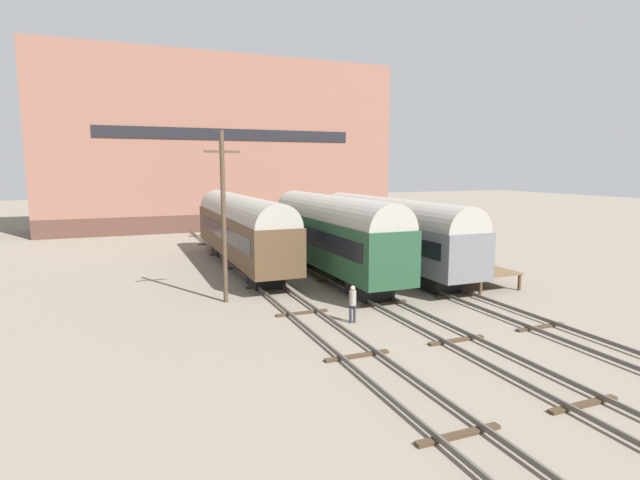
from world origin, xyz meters
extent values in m
plane|color=slate|center=(0.00, 0.00, 0.00)|extent=(200.00, 200.00, 0.00)
cube|color=#4C4742|center=(-5.22, 0.00, 0.18)|extent=(0.08, 60.00, 0.16)
cube|color=#4C4742|center=(-3.79, 0.00, 0.18)|extent=(0.08, 60.00, 0.16)
cube|color=#3D2D1E|center=(-4.50, -15.00, 0.05)|extent=(2.60, 0.24, 0.10)
cube|color=#3D2D1E|center=(-4.50, -9.00, 0.05)|extent=(2.60, 0.24, 0.10)
cube|color=#3D2D1E|center=(-4.50, -3.00, 0.05)|extent=(2.60, 0.24, 0.10)
cube|color=#3D2D1E|center=(-4.50, 3.00, 0.05)|extent=(2.60, 0.24, 0.10)
cube|color=#3D2D1E|center=(-4.50, 9.00, 0.05)|extent=(2.60, 0.24, 0.10)
cube|color=#3D2D1E|center=(-4.50, 15.00, 0.05)|extent=(2.60, 0.24, 0.10)
cube|color=#3D2D1E|center=(-4.50, 21.00, 0.05)|extent=(2.60, 0.24, 0.10)
cube|color=#3D2D1E|center=(-4.50, 27.00, 0.05)|extent=(2.60, 0.24, 0.10)
cube|color=#4C4742|center=(-0.72, 0.00, 0.18)|extent=(0.08, 60.00, 0.16)
cube|color=#4C4742|center=(0.72, 0.00, 0.18)|extent=(0.08, 60.00, 0.16)
cube|color=#3D2D1E|center=(0.00, -15.00, 0.05)|extent=(2.60, 0.24, 0.10)
cube|color=#3D2D1E|center=(0.00, -9.00, 0.05)|extent=(2.60, 0.24, 0.10)
cube|color=#3D2D1E|center=(0.00, -3.00, 0.05)|extent=(2.60, 0.24, 0.10)
cube|color=#3D2D1E|center=(0.00, 3.00, 0.05)|extent=(2.60, 0.24, 0.10)
cube|color=#3D2D1E|center=(0.00, 9.00, 0.05)|extent=(2.60, 0.24, 0.10)
cube|color=#3D2D1E|center=(0.00, 15.00, 0.05)|extent=(2.60, 0.24, 0.10)
cube|color=#3D2D1E|center=(0.00, 21.00, 0.05)|extent=(2.60, 0.24, 0.10)
cube|color=#3D2D1E|center=(0.00, 27.00, 0.05)|extent=(2.60, 0.24, 0.10)
cube|color=#4C4742|center=(3.79, 0.00, 0.18)|extent=(0.08, 60.00, 0.16)
cube|color=#4C4742|center=(5.22, 0.00, 0.18)|extent=(0.08, 60.00, 0.16)
cube|color=#3D2D1E|center=(4.50, -9.00, 0.05)|extent=(2.60, 0.24, 0.10)
cube|color=#3D2D1E|center=(4.50, -3.00, 0.05)|extent=(2.60, 0.24, 0.10)
cube|color=#3D2D1E|center=(4.50, 3.00, 0.05)|extent=(2.60, 0.24, 0.10)
cube|color=#3D2D1E|center=(4.50, 9.00, 0.05)|extent=(2.60, 0.24, 0.10)
cube|color=#3D2D1E|center=(4.50, 15.00, 0.05)|extent=(2.60, 0.24, 0.10)
cube|color=#3D2D1E|center=(4.50, 21.00, 0.05)|extent=(2.60, 0.24, 0.10)
cube|color=#3D2D1E|center=(4.50, 27.00, 0.05)|extent=(2.60, 0.24, 0.10)
cube|color=black|center=(0.00, 8.51, 0.50)|extent=(1.80, 2.40, 1.00)
cube|color=black|center=(0.00, -1.43, 0.50)|extent=(1.80, 2.40, 1.00)
cube|color=#1E4228|center=(0.00, 3.54, 2.45)|extent=(2.94, 15.28, 2.90)
cube|color=black|center=(0.00, 3.54, 2.80)|extent=(2.98, 14.06, 1.04)
cylinder|color=gray|center=(0.00, 3.54, 3.90)|extent=(2.80, 14.98, 2.80)
cube|color=black|center=(-4.50, 15.31, 0.50)|extent=(1.80, 2.40, 1.00)
cube|color=black|center=(-4.50, 3.41, 0.50)|extent=(1.80, 2.40, 1.00)
cube|color=#4C3823|center=(-4.50, 9.36, 2.37)|extent=(2.91, 18.30, 2.74)
cube|color=black|center=(-4.50, 9.36, 2.70)|extent=(2.95, 16.84, 0.99)
cylinder|color=gray|center=(-4.50, 9.36, 3.74)|extent=(2.76, 17.93, 2.76)
cube|color=black|center=(4.50, 9.79, 0.50)|extent=(1.80, 2.40, 1.00)
cube|color=black|center=(4.50, -1.30, 0.50)|extent=(1.80, 2.40, 1.00)
cube|color=slate|center=(4.50, 4.25, 2.30)|extent=(2.95, 17.07, 2.60)
cube|color=black|center=(4.50, 4.25, 2.61)|extent=(2.99, 15.70, 0.94)
cylinder|color=gray|center=(4.50, 4.25, 3.60)|extent=(2.81, 16.73, 2.81)
cube|color=brown|center=(7.37, 1.84, 0.97)|extent=(3.11, 10.54, 0.10)
cylinder|color=brown|center=(5.97, -3.28, 0.46)|extent=(0.20, 0.20, 0.92)
cylinder|color=brown|center=(8.78, -3.28, 0.46)|extent=(0.20, 0.20, 0.92)
cylinder|color=brown|center=(5.97, 6.96, 0.46)|extent=(0.20, 0.20, 0.92)
cylinder|color=brown|center=(8.78, 6.96, 0.46)|extent=(0.20, 0.20, 0.92)
cylinder|color=brown|center=(5.97, 1.84, 0.46)|extent=(0.20, 0.20, 0.92)
cylinder|color=brown|center=(8.78, 1.84, 0.46)|extent=(0.20, 0.20, 0.92)
cube|color=#2D4C33|center=(7.34, 1.64, 1.45)|extent=(1.40, 0.40, 0.06)
cube|color=#2D4C33|center=(7.34, 1.81, 1.70)|extent=(1.40, 0.06, 0.45)
cube|color=black|center=(6.75, 1.64, 1.22)|extent=(0.06, 0.40, 0.40)
cube|color=black|center=(7.94, 1.64, 1.22)|extent=(0.06, 0.40, 0.40)
cylinder|color=#282833|center=(-2.94, -5.16, 0.41)|extent=(0.12, 0.12, 0.82)
cylinder|color=#282833|center=(-2.74, -5.16, 0.41)|extent=(0.12, 0.12, 0.82)
cylinder|color=gray|center=(-2.84, -5.16, 1.16)|extent=(0.32, 0.32, 0.69)
sphere|color=tan|center=(-2.84, -5.16, 1.62)|extent=(0.22, 0.22, 0.22)
cylinder|color=#473828|center=(-7.46, 0.57, 4.44)|extent=(0.24, 0.24, 8.88)
cube|color=#473828|center=(-7.46, 0.57, 7.82)|extent=(1.80, 0.12, 0.12)
cube|color=#4F342A|center=(-0.62, 35.64, 0.96)|extent=(39.67, 10.92, 1.93)
cube|color=brown|center=(-0.62, 35.64, 10.61)|extent=(39.67, 10.92, 17.36)
cube|color=black|center=(-0.62, 30.13, 10.61)|extent=(27.77, 0.10, 1.20)
camera|label=1|loc=(-12.50, -24.95, 7.01)|focal=28.00mm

